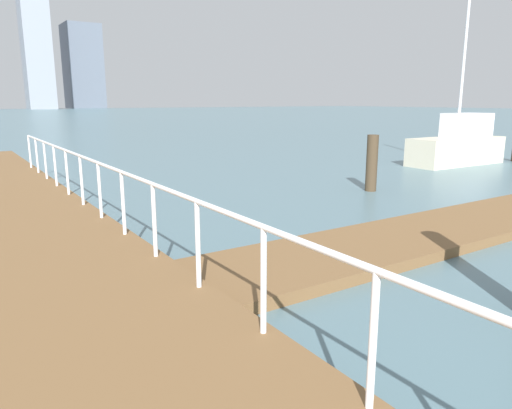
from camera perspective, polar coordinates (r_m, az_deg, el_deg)
The scene contains 6 objects.
ground_plane at distance 14.84m, azimuth -10.96°, elevation 2.12°, with size 300.00×300.00×0.00m, color slate.
floating_dock at distance 11.71m, azimuth 27.09°, elevation -1.31°, with size 15.99×2.00×0.18m, color brown.
boardwalk_railing at distance 3.91m, azimuth 6.63°, elevation -8.22°, with size 0.06×28.86×1.08m.
dock_piling_2 at distance 14.16m, azimuth 13.71°, elevation 4.84°, with size 0.32×0.32×1.62m, color #473826.
moored_boat_1 at distance 21.31m, azimuth 23.08°, elevation 6.65°, with size 4.51×1.58×6.43m.
skyline_tower_4 at distance 172.86m, azimuth -20.02°, elevation 15.23°, with size 10.82×11.71×26.66m, color slate.
Camera 1 is at (-5.52, 6.47, 2.59)m, focal length 33.38 mm.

